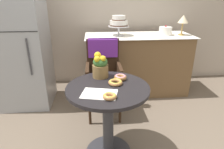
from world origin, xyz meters
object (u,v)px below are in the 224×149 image
object	(u,v)px
donut_front	(120,77)
table_lamp	(183,20)
wicker_chair	(103,66)
donut_side	(110,96)
cafe_table	(108,108)
flower_vase	(100,66)
donut_mid	(115,82)
round_layer_cake	(165,31)
tiered_cake_stand	(119,23)
refrigerator	(21,44)

from	to	relation	value
donut_front	table_lamp	size ratio (longest dim) A/B	0.41
wicker_chair	donut_side	size ratio (longest dim) A/B	8.85
cafe_table	flower_vase	xyz separation A→B (m)	(-0.05, 0.22, 0.32)
donut_mid	round_layer_cake	world-z (taller)	round_layer_cake
tiered_cake_stand	refrigerator	bearing A→B (deg)	-171.26
cafe_table	refrigerator	size ratio (longest dim) A/B	0.42
cafe_table	tiered_cake_stand	world-z (taller)	tiered_cake_stand
donut_front	flower_vase	xyz separation A→B (m)	(-0.18, 0.08, 0.09)
donut_side	donut_mid	bearing A→B (deg)	74.96
donut_side	cafe_table	bearing A→B (deg)	91.25
donut_side	table_lamp	bearing A→B (deg)	51.35
donut_front	donut_side	distance (m)	0.37
donut_side	round_layer_cake	world-z (taller)	round_layer_cake
table_lamp	donut_side	bearing A→B (deg)	-128.65
tiered_cake_stand	wicker_chair	bearing A→B (deg)	-115.00
tiered_cake_stand	table_lamp	distance (m)	0.92
flower_vase	round_layer_cake	bearing A→B (deg)	47.15
wicker_chair	donut_front	bearing A→B (deg)	-78.77
donut_front	tiered_cake_stand	size ratio (longest dim) A/B	0.39
donut_side	refrigerator	bearing A→B (deg)	129.02
cafe_table	table_lamp	xyz separation A→B (m)	(1.16, 1.25, 0.61)
cafe_table	donut_front	world-z (taller)	donut_front
wicker_chair	flower_vase	world-z (taller)	flower_vase
flower_vase	cafe_table	bearing A→B (deg)	-76.61
tiered_cake_stand	round_layer_cake	xyz separation A→B (m)	(0.69, -0.01, -0.12)
flower_vase	wicker_chair	bearing A→B (deg)	84.53
cafe_table	tiered_cake_stand	bearing A→B (deg)	79.08
tiered_cake_stand	donut_mid	bearing A→B (deg)	-98.18
tiered_cake_stand	table_lamp	bearing A→B (deg)	-3.15
wicker_chair	donut_mid	distance (m)	0.72
flower_vase	refrigerator	xyz separation A→B (m)	(-1.00, 0.88, 0.02)
cafe_table	round_layer_cake	xyz separation A→B (m)	(0.94, 1.29, 0.45)
wicker_chair	donut_side	world-z (taller)	wicker_chair
donut_mid	round_layer_cake	xyz separation A→B (m)	(0.87, 1.25, 0.22)
cafe_table	flower_vase	world-z (taller)	flower_vase
wicker_chair	round_layer_cake	distance (m)	1.13
round_layer_cake	donut_front	bearing A→B (deg)	-125.22
wicker_chair	donut_front	xyz separation A→B (m)	(0.13, -0.61, 0.10)
donut_mid	donut_side	bearing A→B (deg)	-105.04
donut_side	tiered_cake_stand	world-z (taller)	tiered_cake_stand
donut_side	wicker_chair	bearing A→B (deg)	90.41
donut_side	flower_vase	distance (m)	0.44
table_lamp	tiered_cake_stand	bearing A→B (deg)	176.85
donut_front	round_layer_cake	size ratio (longest dim) A/B	0.64
flower_vase	tiered_cake_stand	distance (m)	1.15
wicker_chair	round_layer_cake	size ratio (longest dim) A/B	5.17
tiered_cake_stand	refrigerator	xyz separation A→B (m)	(-1.30, -0.20, -0.23)
cafe_table	round_layer_cake	size ratio (longest dim) A/B	3.90
refrigerator	donut_mid	bearing A→B (deg)	-43.29
cafe_table	donut_mid	xyz separation A→B (m)	(0.07, 0.04, 0.23)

